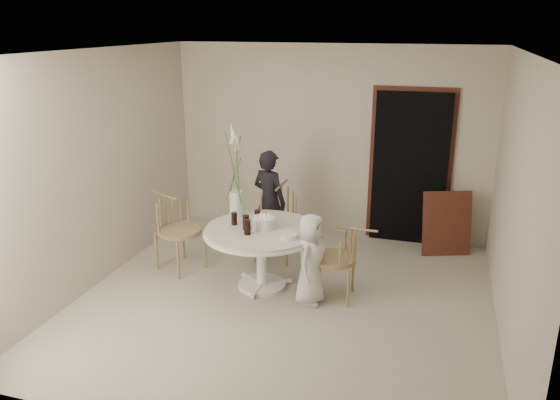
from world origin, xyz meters
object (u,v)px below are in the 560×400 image
(chair_far, at_px, (279,211))
(boy, at_px, (311,259))
(girl, at_px, (269,201))
(flower_vase, at_px, (236,184))
(table, at_px, (262,238))
(chair_left, at_px, (173,221))
(chair_right, at_px, (345,252))
(birthday_cake, at_px, (264,222))

(chair_far, distance_m, boy, 1.37)
(girl, xyz_separation_m, flower_vase, (-0.19, -0.73, 0.44))
(table, distance_m, chair_left, 1.27)
(flower_vase, bearing_deg, chair_right, -13.89)
(chair_right, distance_m, chair_left, 2.23)
(chair_far, distance_m, flower_vase, 0.88)
(chair_far, distance_m, birthday_cake, 0.96)
(chair_right, xyz_separation_m, flower_vase, (-1.41, 0.35, 0.57))
(table, relative_size, chair_left, 1.42)
(boy, bearing_deg, flower_vase, 70.80)
(chair_left, xyz_separation_m, boy, (1.88, -0.42, -0.09))
(table, xyz_separation_m, boy, (0.63, -0.20, -0.10))
(chair_far, bearing_deg, boy, -57.83)
(chair_right, height_order, girl, girl)
(chair_right, bearing_deg, flower_vase, -105.32)
(chair_left, distance_m, boy, 1.93)
(chair_left, height_order, boy, boy)
(flower_vase, bearing_deg, birthday_cake, -34.23)
(chair_right, distance_m, birthday_cake, 0.98)
(boy, xyz_separation_m, flower_vase, (-1.06, 0.54, 0.62))
(boy, distance_m, flower_vase, 1.34)
(chair_left, distance_m, flower_vase, 0.98)
(chair_left, xyz_separation_m, birthday_cake, (1.27, -0.20, 0.19))
(birthday_cake, bearing_deg, girl, 104.41)
(boy, bearing_deg, chair_far, 39.23)
(girl, bearing_deg, birthday_cake, 125.76)
(table, xyz_separation_m, chair_right, (0.97, -0.01, -0.06))
(birthday_cake, bearing_deg, flower_vase, 145.77)
(girl, distance_m, birthday_cake, 1.08)
(flower_vase, bearing_deg, chair_left, -172.19)
(table, bearing_deg, girl, 103.01)
(girl, distance_m, flower_vase, 0.87)
(birthday_cake, bearing_deg, chair_far, 96.55)
(chair_far, xyz_separation_m, girl, (-0.16, 0.10, 0.08))
(chair_left, xyz_separation_m, flower_vase, (0.81, 0.11, 0.53))
(chair_far, height_order, flower_vase, flower_vase)
(chair_right, xyz_separation_m, chair_left, (-2.22, 0.24, 0.05))
(table, bearing_deg, chair_far, 95.16)
(boy, relative_size, flower_vase, 0.90)
(table, xyz_separation_m, chair_far, (-0.09, 0.96, -0.00))
(chair_left, bearing_deg, chair_right, -71.17)
(chair_far, height_order, girl, girl)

